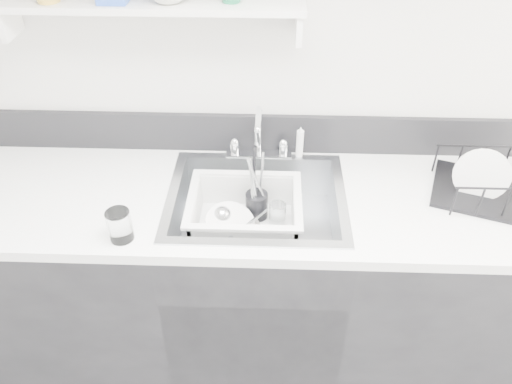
{
  "coord_description": "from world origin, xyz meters",
  "views": [
    {
      "loc": [
        0.05,
        -0.2,
        2.05
      ],
      "look_at": [
        0.0,
        1.14,
        0.98
      ],
      "focal_mm": 35.0,
      "sensor_mm": 36.0,
      "label": 1
    }
  ],
  "objects_px": {
    "counter_run": "(256,282)",
    "dish_rack": "(494,180)",
    "sink": "(256,215)",
    "wash_tub": "(245,215)"
  },
  "relations": [
    {
      "from": "sink",
      "to": "wash_tub",
      "type": "bearing_deg",
      "value": -178.9
    },
    {
      "from": "counter_run",
      "to": "dish_rack",
      "type": "bearing_deg",
      "value": 2.69
    },
    {
      "from": "sink",
      "to": "wash_tub",
      "type": "distance_m",
      "value": 0.04
    },
    {
      "from": "counter_run",
      "to": "dish_rack",
      "type": "xyz_separation_m",
      "value": [
        0.84,
        0.04,
        0.53
      ]
    },
    {
      "from": "counter_run",
      "to": "dish_rack",
      "type": "height_order",
      "value": "dish_rack"
    },
    {
      "from": "sink",
      "to": "wash_tub",
      "type": "relative_size",
      "value": 1.55
    },
    {
      "from": "counter_run",
      "to": "sink",
      "type": "bearing_deg",
      "value": 0.0
    },
    {
      "from": "counter_run",
      "to": "dish_rack",
      "type": "distance_m",
      "value": 0.99
    },
    {
      "from": "counter_run",
      "to": "wash_tub",
      "type": "height_order",
      "value": "counter_run"
    },
    {
      "from": "counter_run",
      "to": "wash_tub",
      "type": "bearing_deg",
      "value": -178.9
    }
  ]
}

